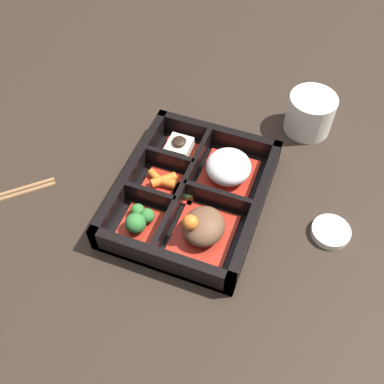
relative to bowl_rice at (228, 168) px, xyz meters
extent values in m
plane|color=black|center=(0.06, -0.04, -0.03)|extent=(3.00, 3.00, 0.00)
cube|color=black|center=(0.06, -0.04, -0.03)|extent=(0.27, 0.22, 0.01)
cube|color=black|center=(0.06, -0.14, -0.01)|extent=(0.27, 0.01, 0.05)
cube|color=black|center=(0.06, 0.06, -0.01)|extent=(0.27, 0.01, 0.05)
cube|color=black|center=(-0.07, -0.04, -0.01)|extent=(0.01, 0.22, 0.05)
cube|color=black|center=(0.19, -0.04, -0.01)|extent=(0.01, 0.22, 0.05)
cube|color=black|center=(0.06, -0.05, -0.01)|extent=(0.24, 0.01, 0.05)
cube|color=black|center=(0.01, -0.09, -0.01)|extent=(0.01, 0.08, 0.05)
cube|color=black|center=(0.09, -0.09, -0.01)|extent=(0.01, 0.08, 0.05)
cube|color=black|center=(0.06, 0.00, -0.01)|extent=(0.01, 0.11, 0.05)
cube|color=maroon|center=(0.00, 0.00, -0.02)|extent=(0.10, 0.09, 0.01)
ellipsoid|color=silver|center=(0.00, 0.00, 0.00)|extent=(0.07, 0.07, 0.04)
cube|color=maroon|center=(0.12, 0.00, -0.02)|extent=(0.10, 0.09, 0.01)
ellipsoid|color=brown|center=(0.12, 0.00, 0.00)|extent=(0.07, 0.06, 0.04)
sphere|color=#D1661E|center=(0.13, -0.02, 0.02)|extent=(0.02, 0.02, 0.02)
cube|color=maroon|center=(-0.02, -0.09, -0.02)|extent=(0.05, 0.06, 0.01)
cube|color=beige|center=(-0.02, -0.09, -0.01)|extent=(0.04, 0.04, 0.02)
ellipsoid|color=black|center=(-0.02, -0.09, 0.01)|extent=(0.02, 0.02, 0.01)
cube|color=maroon|center=(0.05, -0.09, -0.02)|extent=(0.06, 0.06, 0.01)
cylinder|color=#D1661E|center=(0.05, -0.09, -0.01)|extent=(0.02, 0.03, 0.01)
cylinder|color=#D1661E|center=(0.05, -0.11, -0.01)|extent=(0.03, 0.03, 0.01)
cylinder|color=#D1661E|center=(0.05, -0.09, -0.01)|extent=(0.04, 0.04, 0.01)
cube|color=maroon|center=(0.13, -0.09, -0.02)|extent=(0.06, 0.06, 0.01)
sphere|color=#2D6B2D|center=(0.13, -0.09, -0.01)|extent=(0.02, 0.02, 0.02)
sphere|color=#2D6B2D|center=(0.12, -0.10, -0.01)|extent=(0.02, 0.02, 0.02)
sphere|color=#2D6B2D|center=(0.15, -0.10, 0.00)|extent=(0.03, 0.03, 0.03)
cube|color=maroon|center=(0.06, -0.05, -0.02)|extent=(0.04, 0.04, 0.01)
cylinder|color=#75A84C|center=(0.06, -0.05, -0.02)|extent=(0.02, 0.02, 0.01)
cylinder|color=#75A84C|center=(0.06, -0.05, -0.02)|extent=(0.02, 0.02, 0.01)
cylinder|color=beige|center=(-0.17, 0.10, 0.00)|extent=(0.08, 0.08, 0.07)
cylinder|color=#597A38|center=(-0.17, 0.10, 0.03)|extent=(0.07, 0.07, 0.01)
cylinder|color=beige|center=(0.04, 0.18, -0.03)|extent=(0.06, 0.06, 0.01)
cylinder|color=black|center=(0.04, 0.18, -0.02)|extent=(0.04, 0.04, 0.00)
camera|label=1|loc=(0.45, 0.11, 0.55)|focal=42.00mm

